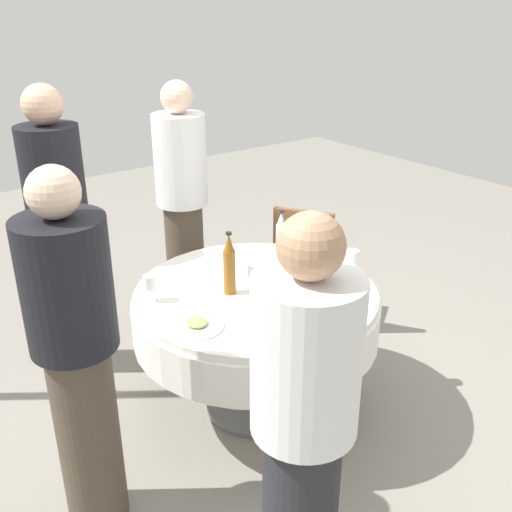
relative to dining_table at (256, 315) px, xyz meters
name	(u,v)px	position (x,y,z in m)	size (l,w,h in m)	color
ground_plane	(256,405)	(0.00, 0.00, -0.59)	(10.00, 10.00, 0.00)	gray
dining_table	(256,315)	(0.00, 0.00, 0.00)	(1.29, 1.29, 0.74)	white
bottle_clear_east	(281,234)	(-0.29, 0.40, 0.28)	(0.06, 0.06, 0.27)	silver
bottle_brown_near	(309,251)	(-0.02, 0.38, 0.27)	(0.06, 0.06, 0.25)	#593314
bottle_dark_green_south	(271,290)	(0.24, -0.09, 0.28)	(0.07, 0.07, 0.27)	#194728
bottle_amber_outer	(229,265)	(-0.05, -0.13, 0.31)	(0.06, 0.06, 0.33)	#8C5619
wine_glass_outer	(253,272)	(-0.02, -0.01, 0.25)	(0.06, 0.06, 0.14)	white
wine_glass_rear	(150,283)	(-0.21, -0.49, 0.25)	(0.07, 0.07, 0.14)	white
wine_glass_inner	(352,257)	(0.15, 0.54, 0.25)	(0.08, 0.08, 0.13)	white
plate_west	(197,325)	(0.14, -0.44, 0.16)	(0.25, 0.25, 0.04)	white
plate_left	(313,310)	(0.36, 0.08, 0.16)	(0.25, 0.25, 0.04)	white
spoon_near	(214,280)	(-0.22, -0.12, 0.15)	(0.18, 0.02, 0.01)	silver
person_east	(77,355)	(0.18, -1.02, 0.25)	(0.34, 0.34, 1.60)	#4C3F33
person_near	(303,437)	(1.06, -0.61, 0.25)	(0.34, 0.34, 1.60)	#26262B
person_south	(182,204)	(-1.08, 0.20, 0.29)	(0.34, 0.34, 1.67)	#4C3F33
person_outer	(60,229)	(-1.02, -0.64, 0.32)	(0.34, 0.34, 1.72)	slate
chair_inner	(306,255)	(-0.56, 0.84, -0.07)	(0.55, 0.55, 0.87)	brown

